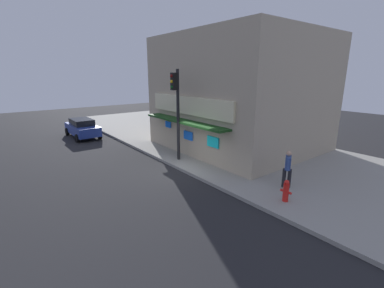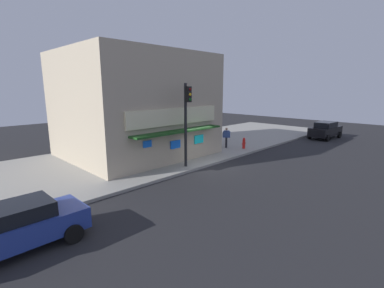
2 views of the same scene
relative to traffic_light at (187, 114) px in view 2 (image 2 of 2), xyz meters
name	(u,v)px [view 2 (image 2 of 2)]	position (x,y,z in m)	size (l,w,h in m)	color
ground_plane	(210,166)	(1.44, -0.72, -3.53)	(65.26, 65.26, 0.00)	#232326
sidewalk	(159,152)	(1.44, 4.64, -3.45)	(43.51, 10.72, 0.17)	gray
corner_building	(136,105)	(-0.09, 5.31, 0.34)	(9.88, 9.55, 7.42)	tan
traffic_light	(187,114)	(0.00, 0.00, 0.00)	(0.32, 0.58, 5.26)	black
fire_hydrant	(244,143)	(7.09, 0.42, -2.92)	(0.48, 0.24, 0.91)	red
trash_can	(110,171)	(-4.63, 1.40, -2.96)	(0.55, 0.55, 0.81)	#2D2D2D
pedestrian	(226,137)	(6.31, 1.66, -2.41)	(0.46, 0.58, 1.71)	black
potted_plant_by_doorway	(130,162)	(-3.07, 1.79, -2.85)	(0.51, 0.51, 0.92)	brown
potted_plant_by_window	(150,159)	(-1.67, 1.64, -2.86)	(0.57, 0.57, 0.91)	#59595B
parked_car_blue	(12,228)	(-10.22, -2.56, -2.73)	(4.38, 1.98, 1.54)	navy
parked_car_black	(325,130)	(17.74, -2.44, -2.65)	(4.44, 2.21, 1.72)	black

